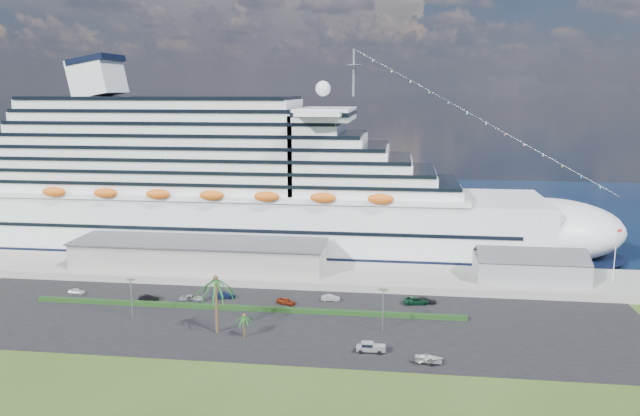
# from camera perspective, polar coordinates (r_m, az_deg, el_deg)

# --- Properties ---
(ground) EXTENTS (420.00, 420.00, 0.00)m
(ground) POSITION_cam_1_polar(r_m,az_deg,el_deg) (111.72, -4.93, -12.33)
(ground) COLOR #314818
(ground) RESTS_ON ground
(asphalt_lot) EXTENTS (140.00, 38.00, 0.12)m
(asphalt_lot) POSITION_cam_1_polar(r_m,az_deg,el_deg) (121.67, -3.82, -10.30)
(asphalt_lot) COLOR black
(asphalt_lot) RESTS_ON ground
(wharf) EXTENTS (240.00, 20.00, 1.80)m
(wharf) POSITION_cam_1_polar(r_m,az_deg,el_deg) (148.41, -1.66, -6.01)
(wharf) COLOR gray
(wharf) RESTS_ON ground
(water) EXTENTS (420.00, 160.00, 0.02)m
(water) POSITION_cam_1_polar(r_m,az_deg,el_deg) (235.49, 1.76, 0.08)
(water) COLOR black
(water) RESTS_ON ground
(cruise_ship) EXTENTS (191.00, 38.00, 54.00)m
(cruise_ship) POSITION_cam_1_polar(r_m,az_deg,el_deg) (172.21, -7.53, 1.65)
(cruise_ship) COLOR silver
(cruise_ship) RESTS_ON ground
(terminal_building) EXTENTS (61.00, 15.00, 6.30)m
(terminal_building) POSITION_cam_1_polar(r_m,az_deg,el_deg) (153.08, -10.97, -4.08)
(terminal_building) COLOR gray
(terminal_building) RESTS_ON wharf
(port_shed) EXTENTS (24.00, 12.31, 7.37)m
(port_shed) POSITION_cam_1_polar(r_m,az_deg,el_deg) (148.71, 18.63, -5.15)
(port_shed) COLOR gray
(port_shed) RESTS_ON wharf
(flagpole) EXTENTS (1.08, 0.16, 12.00)m
(flagpole) POSITION_cam_1_polar(r_m,az_deg,el_deg) (152.37, 25.39, -3.75)
(flagpole) COLOR silver
(flagpole) RESTS_ON wharf
(hedge) EXTENTS (88.00, 1.10, 0.90)m
(hedge) POSITION_cam_1_polar(r_m,az_deg,el_deg) (127.74, -6.95, -9.07)
(hedge) COLOR black
(hedge) RESTS_ON asphalt_lot
(lamp_post_left) EXTENTS (1.60, 0.35, 8.27)m
(lamp_post_left) POSITION_cam_1_polar(r_m,az_deg,el_deg) (125.49, -16.88, -7.53)
(lamp_post_left) COLOR gray
(lamp_post_left) RESTS_ON asphalt_lot
(lamp_post_right) EXTENTS (1.60, 0.35, 8.27)m
(lamp_post_right) POSITION_cam_1_polar(r_m,az_deg,el_deg) (114.95, 5.80, -8.81)
(lamp_post_right) COLOR gray
(lamp_post_right) RESTS_ON asphalt_lot
(palm_tall) EXTENTS (8.82, 8.82, 11.13)m
(palm_tall) POSITION_cam_1_polar(r_m,az_deg,el_deg) (114.56, -9.51, -6.94)
(palm_tall) COLOR #47301E
(palm_tall) RESTS_ON ground
(palm_short) EXTENTS (3.53, 3.53, 4.56)m
(palm_short) POSITION_cam_1_polar(r_m,az_deg,el_deg) (113.59, -6.95, -9.98)
(palm_short) COLOR #47301E
(palm_short) RESTS_ON ground
(parked_car_0) EXTENTS (3.61, 1.48, 1.22)m
(parked_car_0) POSITION_cam_1_polar(r_m,az_deg,el_deg) (146.11, -21.37, -7.11)
(parked_car_0) COLOR silver
(parked_car_0) RESTS_ON asphalt_lot
(parked_car_1) EXTENTS (4.43, 2.47, 1.38)m
(parked_car_1) POSITION_cam_1_polar(r_m,az_deg,el_deg) (137.22, -15.36, -7.86)
(parked_car_1) COLOR black
(parked_car_1) RESTS_ON asphalt_lot
(parked_car_2) EXTENTS (5.17, 2.66, 1.39)m
(parked_car_2) POSITION_cam_1_polar(r_m,az_deg,el_deg) (134.25, -11.67, -8.11)
(parked_car_2) COLOR #92969A
(parked_car_2) RESTS_ON asphalt_lot
(parked_car_3) EXTENTS (5.38, 3.15, 1.47)m
(parked_car_3) POSITION_cam_1_polar(r_m,az_deg,el_deg) (135.22, -8.82, -7.85)
(parked_car_3) COLOR navy
(parked_car_3) RESTS_ON asphalt_lot
(parked_car_4) EXTENTS (4.39, 3.04, 1.39)m
(parked_car_4) POSITION_cam_1_polar(r_m,az_deg,el_deg) (130.23, -3.12, -8.50)
(parked_car_4) COLOR maroon
(parked_car_4) RESTS_ON asphalt_lot
(parked_car_5) EXTENTS (3.92, 1.43, 1.28)m
(parked_car_5) POSITION_cam_1_polar(r_m,az_deg,el_deg) (132.18, 0.97, -8.21)
(parked_car_5) COLOR #969A9D
(parked_car_5) RESTS_ON asphalt_lot
(parked_car_6) EXTENTS (5.56, 3.19, 1.46)m
(parked_car_6) POSITION_cam_1_polar(r_m,az_deg,el_deg) (131.72, 8.78, -8.37)
(parked_car_6) COLOR #0E3921
(parked_car_6) RESTS_ON asphalt_lot
(parked_car_7) EXTENTS (4.74, 2.15, 1.35)m
(parked_car_7) POSITION_cam_1_polar(r_m,az_deg,el_deg) (132.61, 9.58, -8.29)
(parked_car_7) COLOR black
(parked_car_7) RESTS_ON asphalt_lot
(pickup_truck) EXTENTS (4.96, 1.98, 1.74)m
(pickup_truck) POSITION_cam_1_polar(r_m,az_deg,el_deg) (108.01, 4.63, -12.55)
(pickup_truck) COLOR black
(pickup_truck) RESTS_ON asphalt_lot
(boat_trailer) EXTENTS (5.29, 3.50, 1.51)m
(boat_trailer) POSITION_cam_1_polar(r_m,az_deg,el_deg) (104.92, 9.91, -13.38)
(boat_trailer) COLOR gray
(boat_trailer) RESTS_ON asphalt_lot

